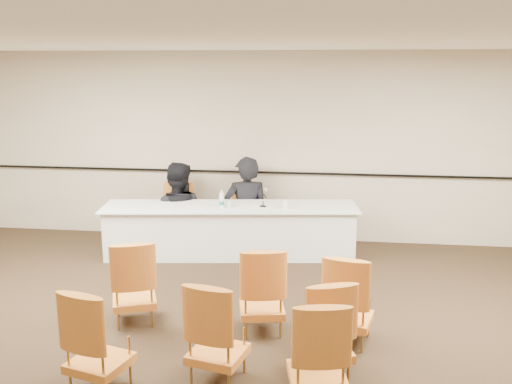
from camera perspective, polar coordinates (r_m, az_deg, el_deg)
floor at (r=5.73m, az=-2.19°, el=-16.40°), size 10.00×10.00×0.00m
ceiling at (r=5.02m, az=-2.48°, el=15.16°), size 10.00×10.00×0.00m
wall_back at (r=9.07m, az=1.96°, el=4.49°), size 10.00×0.04×3.00m
wall_rail at (r=9.09m, az=1.91°, el=1.96°), size 9.80×0.04×0.03m
panel_table at (r=8.49m, az=-2.60°, el=-3.86°), size 3.82×1.34×0.75m
panelist_main at (r=9.00m, az=-0.96°, el=-2.61°), size 0.81×0.63×1.97m
panelist_main_chair at (r=8.99m, az=-0.96°, el=-2.25°), size 0.56×0.56×0.95m
panelist_second at (r=9.10m, az=-7.85°, el=-2.78°), size 0.91×0.71×1.85m
panelist_second_chair at (r=9.07m, az=-7.87°, el=-2.23°), size 0.56×0.56×0.95m
papers at (r=8.32m, az=0.46°, el=-1.50°), size 0.32×0.24×0.00m
microphone at (r=8.30m, az=0.71°, el=-0.63°), size 0.13×0.20×0.26m
water_bottle at (r=8.27m, az=-3.45°, el=-0.73°), size 0.09×0.09×0.25m
drinking_glass at (r=8.33m, az=-2.72°, el=-1.15°), size 0.07×0.07×0.10m
coffee_cup at (r=8.25m, az=2.92°, el=-1.24°), size 0.10×0.10×0.12m
aud_chair_front_left at (r=6.42m, az=-12.15°, el=-8.69°), size 0.65×0.65×0.95m
aud_chair_front_mid at (r=6.07m, az=0.59°, el=-9.68°), size 0.59×0.59×0.95m
aud_chair_front_right at (r=5.92m, az=9.26°, el=-10.45°), size 0.60×0.60×0.95m
aud_chair_back_left at (r=5.23m, az=-15.47°, el=-13.95°), size 0.62×0.62×0.95m
aud_chair_back_mid at (r=5.21m, az=-3.85°, el=-13.63°), size 0.60×0.60×0.95m
aud_chair_back_right at (r=4.89m, az=6.16°, el=-15.55°), size 0.58×0.58×0.95m
aud_chair_extra at (r=5.29m, az=6.75°, el=-13.28°), size 0.64×0.64×0.95m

